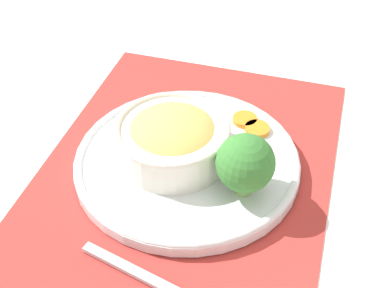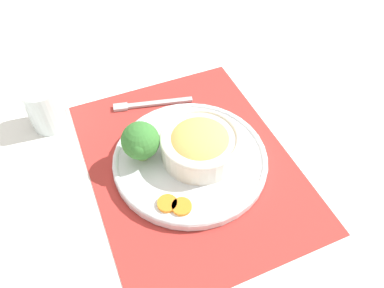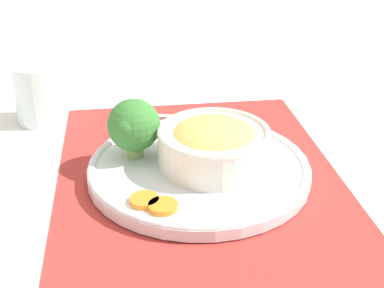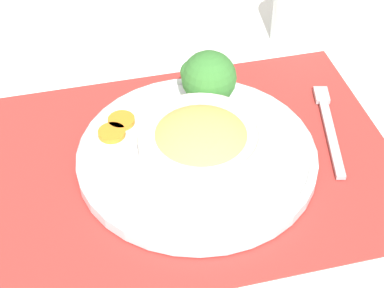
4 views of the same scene
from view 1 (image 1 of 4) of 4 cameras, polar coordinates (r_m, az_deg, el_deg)
The scene contains 8 objects.
ground_plane at distance 0.75m, azimuth -0.52°, elevation -2.65°, with size 4.00×4.00×0.00m, color white.
placemat at distance 0.74m, azimuth -0.52°, elevation -2.54°, with size 0.52×0.40×0.00m.
plate at distance 0.73m, azimuth -0.53°, elevation -1.80°, with size 0.31×0.31×0.02m.
bowl at distance 0.72m, azimuth -2.00°, elevation 0.85°, with size 0.16×0.16×0.06m.
broccoli_floret at distance 0.66m, azimuth 5.75°, elevation -2.02°, with size 0.07×0.07×0.09m.
carrot_slice_near at distance 0.78m, azimuth 6.96°, elevation 1.61°, with size 0.04×0.04×0.01m.
carrot_slice_middle at distance 0.79m, azimuth 5.66°, elevation 2.61°, with size 0.04×0.04×0.01m.
fork at distance 0.62m, azimuth -3.04°, elevation -14.93°, with size 0.05×0.18×0.01m.
Camera 1 is at (0.51, 0.17, 0.52)m, focal length 50.00 mm.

